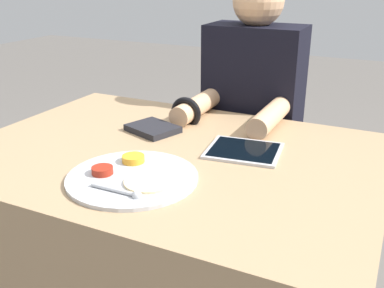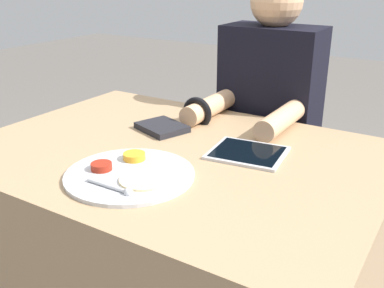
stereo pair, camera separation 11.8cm
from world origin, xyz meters
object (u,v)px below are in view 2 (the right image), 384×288
thali_tray (130,174)px  person_diner (266,151)px  tablet_device (248,153)px  red_notebook (162,128)px

thali_tray → person_diner: size_ratio=0.26×
tablet_device → person_diner: 0.52m
thali_tray → tablet_device: thali_tray is taller
thali_tray → red_notebook: (-0.13, 0.33, 0.00)m
person_diner → tablet_device: bearing=-74.1°
red_notebook → person_diner: bearing=66.2°
tablet_device → person_diner: size_ratio=0.18×
thali_tray → person_diner: bearing=85.6°
red_notebook → person_diner: (0.19, 0.43, -0.19)m
tablet_device → person_diner: (-0.13, 0.47, -0.19)m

